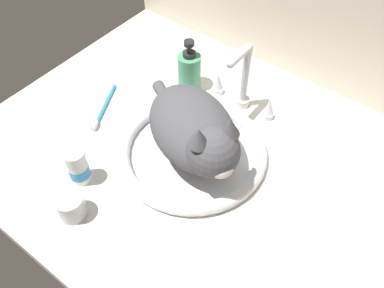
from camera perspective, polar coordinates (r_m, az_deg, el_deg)
countertop at (r=103.26cm, az=0.58°, el=-2.02°), size 107.42×83.16×3.00cm
backsplash_wall at (r=119.39cm, az=13.66°, el=16.78°), size 107.42×2.40×40.80cm
sink_basin at (r=101.06cm, az=0.00°, el=-0.97°), size 36.58×36.58×3.10cm
faucet at (r=109.46cm, az=7.00°, el=8.16°), size 19.37×10.89×19.86cm
cat at (r=92.83cm, az=0.62°, el=1.54°), size 36.67×28.74×18.12cm
soap_pump_bottle at (r=116.47cm, az=-0.38°, el=10.15°), size 6.41×6.41×15.00cm
pill_bottle at (r=97.60cm, az=-15.40°, el=-3.06°), size 4.87×4.87×9.62cm
metal_jar at (r=93.62cm, az=-16.28°, el=-8.20°), size 6.27×6.27×5.87cm
toothbrush at (r=114.95cm, az=-12.02°, el=4.92°), size 8.79×16.36×1.70cm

